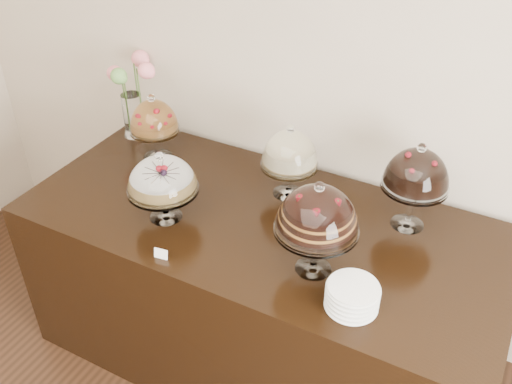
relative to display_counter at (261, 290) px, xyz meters
The scene contains 10 objects.
wall_back 1.21m from the display_counter, 64.57° to the left, with size 5.00×0.04×3.00m, color beige.
display_counter is the anchor object (origin of this frame).
cake_stand_sugar_sponge 0.79m from the display_counter, 154.44° to the right, with size 0.32×0.32×0.34m.
cake_stand_choco_layer 0.82m from the display_counter, 29.29° to the right, with size 0.33×0.33×0.42m.
cake_stand_cheesecake 0.72m from the display_counter, 85.19° to the left, with size 0.27×0.27×0.37m.
cake_stand_dark_choco 0.97m from the display_counter, 24.78° to the left, with size 0.29×0.29×0.42m.
cake_stand_fruit_tart 1.02m from the display_counter, 163.11° to the left, with size 0.26×0.26×0.36m.
flower_vase 1.26m from the display_counter, 159.39° to the left, with size 0.31×0.30×0.45m.
plate_stack 0.81m from the display_counter, 30.10° to the right, with size 0.20×0.20×0.10m.
price_card_left 0.68m from the display_counter, 119.80° to the right, with size 0.06×0.01×0.04m, color white.
Camera 1 is at (0.67, 0.65, 2.49)m, focal length 40.00 mm.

